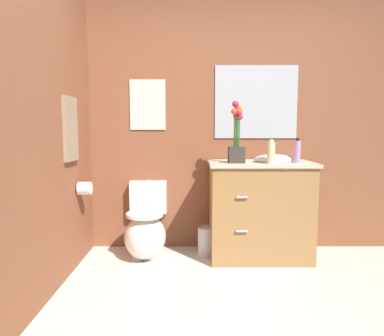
{
  "coord_description": "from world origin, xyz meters",
  "views": [
    {
      "loc": [
        -0.41,
        -1.84,
        1.2
      ],
      "look_at": [
        -0.39,
        1.36,
        0.84
      ],
      "focal_mm": 33.68,
      "sensor_mm": 36.0,
      "label": 1
    }
  ],
  "objects": [
    {
      "name": "lotion_bottle",
      "position": [
        0.52,
        1.31,
        1.0
      ],
      "size": [
        0.05,
        0.05,
        0.22
      ],
      "color": "#B28CBF",
      "rests_on": "vanity_cabinet"
    },
    {
      "name": "trash_bin",
      "position": [
        -0.26,
        1.46,
        0.14
      ],
      "size": [
        0.18,
        0.18,
        0.27
      ],
      "color": "#B7B7BC",
      "rests_on": "ground_plane"
    },
    {
      "name": "wall_left",
      "position": [
        -1.43,
        0.51,
        1.25
      ],
      "size": [
        0.05,
        4.78,
        2.5
      ],
      "primitive_type": "cube",
      "color": "brown",
      "rests_on": "ground_plane"
    },
    {
      "name": "soap_bottle",
      "position": [
        0.27,
        1.24,
        0.99
      ],
      "size": [
        0.07,
        0.07,
        0.21
      ],
      "color": "beige",
      "rests_on": "vanity_cabinet"
    },
    {
      "name": "wall_mirror",
      "position": [
        0.22,
        1.7,
        1.45
      ],
      "size": [
        0.8,
        0.01,
        0.7
      ],
      "primitive_type": "cube",
      "color": "#B2BCC6"
    },
    {
      "name": "toilet",
      "position": [
        -0.84,
        1.43,
        0.24
      ],
      "size": [
        0.38,
        0.59,
        0.69
      ],
      "color": "white",
      "rests_on": "ground_plane"
    },
    {
      "name": "wall_poster",
      "position": [
        -0.84,
        1.7,
        1.42
      ],
      "size": [
        0.34,
        0.01,
        0.48
      ],
      "primitive_type": "cube",
      "color": "silver"
    },
    {
      "name": "hanging_towel",
      "position": [
        -1.39,
        1.09,
        1.19
      ],
      "size": [
        0.03,
        0.28,
        0.52
      ],
      "primitive_type": "cube",
      "color": "gray"
    },
    {
      "name": "wall_back",
      "position": [
        0.2,
        1.73,
        1.25
      ],
      "size": [
        4.38,
        0.05,
        2.5
      ],
      "primitive_type": "cube",
      "color": "brown",
      "rests_on": "ground_plane"
    },
    {
      "name": "vanity_cabinet",
      "position": [
        0.22,
        1.41,
        0.46
      ],
      "size": [
        0.94,
        0.56,
        1.07
      ],
      "color": "#9E7242",
      "rests_on": "ground_plane"
    },
    {
      "name": "flower_vase",
      "position": [
        -0.01,
        1.32,
        1.09
      ],
      "size": [
        0.14,
        0.14,
        0.54
      ],
      "color": "#38332D",
      "rests_on": "vanity_cabinet"
    },
    {
      "name": "toilet_paper_roll",
      "position": [
        -1.34,
        1.24,
        0.68
      ],
      "size": [
        0.11,
        0.11,
        0.11
      ],
      "primitive_type": "cylinder",
      "rotation": [
        0.0,
        1.57,
        0.0
      ],
      "color": "white"
    }
  ]
}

